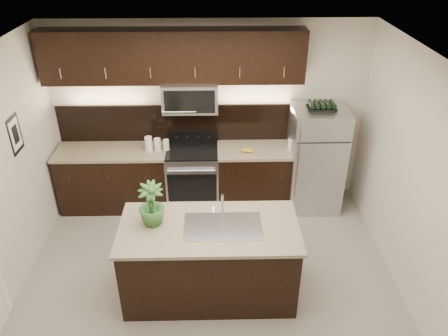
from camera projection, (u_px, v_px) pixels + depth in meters
The scene contains 12 objects.
ground at pixel (210, 282), 5.29m from camera, with size 4.50×4.50×0.00m, color gray.
room_walls at pixel (196, 162), 4.41m from camera, with size 4.52×4.02×2.71m.
counter_run at pixel (179, 177), 6.51m from camera, with size 3.51×0.65×0.94m.
upper_fixtures at pixel (176, 64), 5.80m from camera, with size 3.49×0.40×1.66m.
island at pixel (210, 260), 4.95m from camera, with size 1.96×0.96×0.94m.
sink_faucet at pixel (223, 225), 4.72m from camera, with size 0.84×0.50×0.28m.
refrigerator at pixel (315, 159), 6.34m from camera, with size 0.76×0.68×1.57m, color #B2B2B7.
wine_rack at pixel (322, 106), 5.92m from camera, with size 0.39×0.24×0.09m.
plant at pixel (151, 204), 4.65m from camera, with size 0.28×0.28×0.50m, color #2D5E25.
canisters at pixel (155, 145), 6.19m from camera, with size 0.33×0.13×0.22m.
french_press at pixel (291, 143), 6.21m from camera, with size 0.10×0.10×0.28m.
bananas at pixel (244, 150), 6.21m from camera, with size 0.17×0.13×0.05m, color gold.
Camera 1 is at (0.09, -3.88, 3.86)m, focal length 35.00 mm.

